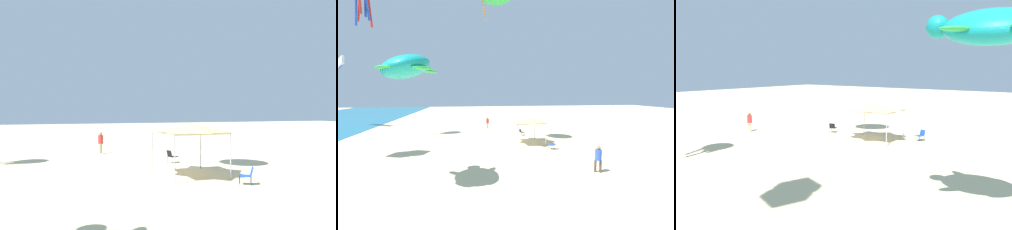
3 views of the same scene
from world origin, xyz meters
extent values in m
cube|color=beige|center=(0.00, 0.00, -0.05)|extent=(120.00, 120.00, 0.10)
cylinder|color=#B7B7BC|center=(-3.45, -2.03, 1.11)|extent=(0.07, 0.07, 2.23)
cylinder|color=#B7B7BC|center=(0.05, -1.86, 1.11)|extent=(0.07, 0.07, 2.23)
cylinder|color=#B7B7BC|center=(-3.60, 0.91, 1.11)|extent=(0.07, 0.07, 2.23)
cylinder|color=#B7B7BC|center=(-0.09, 1.08, 1.11)|extent=(0.07, 0.07, 2.23)
cube|color=#D1B784|center=(-1.77, -0.47, 2.28)|extent=(3.72, 3.18, 0.10)
pyramid|color=#D1B784|center=(-1.77, -0.47, 2.52)|extent=(3.65, 3.12, 0.38)
cylinder|color=black|center=(-4.34, -2.04, 0.20)|extent=(0.02, 0.02, 0.40)
cylinder|color=black|center=(-4.81, -1.82, 0.20)|extent=(0.02, 0.02, 0.40)
cylinder|color=black|center=(-4.56, -2.51, 0.20)|extent=(0.02, 0.02, 0.40)
cylinder|color=black|center=(-5.03, -2.29, 0.20)|extent=(0.02, 0.02, 0.40)
cube|color=blue|center=(-4.69, -2.16, 0.40)|extent=(0.69, 0.69, 0.03)
cube|color=blue|center=(-4.81, -2.43, 0.61)|extent=(0.50, 0.33, 0.41)
cylinder|color=black|center=(2.38, -1.28, 0.20)|extent=(0.02, 0.02, 0.40)
cylinder|color=black|center=(2.88, -1.12, 0.20)|extent=(0.02, 0.02, 0.40)
cylinder|color=black|center=(2.22, -0.78, 0.20)|extent=(0.02, 0.02, 0.40)
cylinder|color=black|center=(2.72, -0.63, 0.20)|extent=(0.02, 0.02, 0.40)
cube|color=black|center=(2.55, -0.95, 0.40)|extent=(0.65, 0.65, 0.03)
cube|color=black|center=(2.46, -0.68, 0.61)|extent=(0.51, 0.27, 0.41)
cylinder|color=#C6B28C|center=(8.71, 2.93, 0.38)|extent=(0.15, 0.15, 0.76)
cylinder|color=#C6B28C|center=(8.44, 3.04, 0.38)|extent=(0.15, 0.15, 0.76)
cylinder|color=red|center=(8.58, 2.98, 1.09)|extent=(0.40, 0.40, 0.66)
sphere|color=#A87A56|center=(8.58, 2.98, 1.54)|extent=(0.25, 0.25, 0.25)
camera|label=1|loc=(-19.71, 6.08, 3.57)|focal=39.04mm
camera|label=2|loc=(-25.16, 5.24, 5.44)|focal=24.53mm
camera|label=3|loc=(-14.65, 20.79, 5.41)|focal=35.63mm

